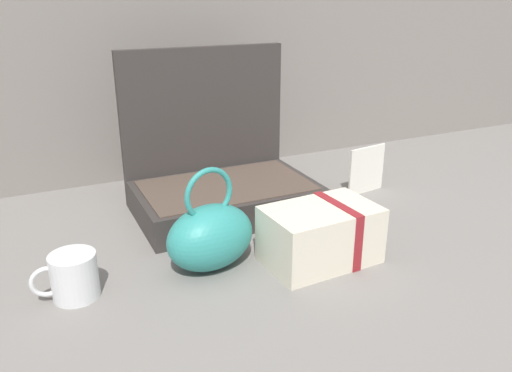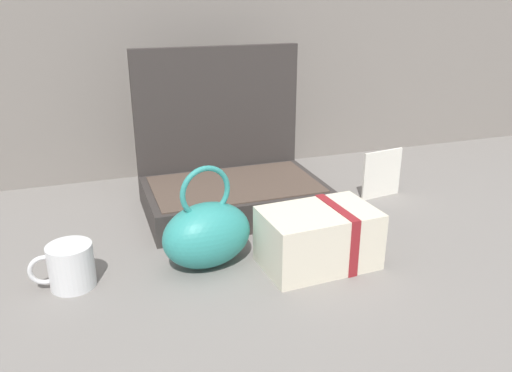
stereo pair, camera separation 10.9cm
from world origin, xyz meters
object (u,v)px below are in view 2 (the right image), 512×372
object	(u,v)px
coffee_mug	(70,266)
info_card_left	(382,174)
teal_pouch_handbag	(207,233)
cream_toiletry_bag	(320,237)
open_suitcase	(230,174)

from	to	relation	value
coffee_mug	info_card_left	xyz separation A→B (m)	(0.82, 0.21, 0.02)
teal_pouch_handbag	cream_toiletry_bag	world-z (taller)	teal_pouch_handbag
teal_pouch_handbag	cream_toiletry_bag	size ratio (longest dim) A/B	0.91
open_suitcase	teal_pouch_handbag	world-z (taller)	open_suitcase
cream_toiletry_bag	info_card_left	world-z (taller)	info_card_left
open_suitcase	coffee_mug	bearing A→B (deg)	-144.86
open_suitcase	coffee_mug	distance (m)	0.50
info_card_left	teal_pouch_handbag	bearing A→B (deg)	-167.44
open_suitcase	cream_toiletry_bag	size ratio (longest dim) A/B	1.87
cream_toiletry_bag	info_card_left	xyz separation A→B (m)	(0.32, 0.28, 0.01)
teal_pouch_handbag	coffee_mug	xyz separation A→B (m)	(-0.27, 0.00, -0.03)
coffee_mug	info_card_left	world-z (taller)	info_card_left
open_suitcase	cream_toiletry_bag	bearing A→B (deg)	-76.21
cream_toiletry_bag	coffee_mug	bearing A→B (deg)	171.20
teal_pouch_handbag	info_card_left	size ratio (longest dim) A/B	1.63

